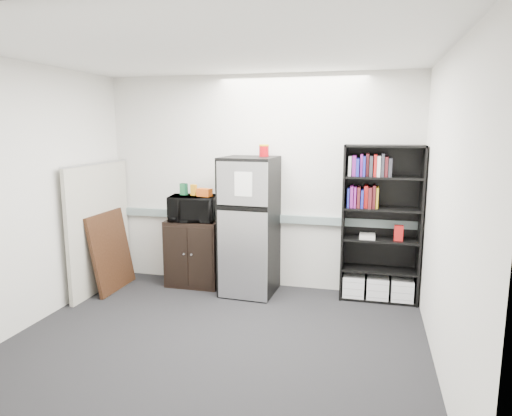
{
  "coord_description": "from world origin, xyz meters",
  "views": [
    {
      "loc": [
        1.39,
        -3.88,
        2.05
      ],
      "look_at": [
        0.18,
        0.9,
        1.17
      ],
      "focal_mm": 32.0,
      "sensor_mm": 36.0,
      "label": 1
    }
  ],
  "objects_px": {
    "bookshelf": "(381,225)",
    "refrigerator": "(249,226)",
    "cabinet": "(195,253)",
    "microwave": "(193,208)",
    "cubicle_partition": "(100,227)"
  },
  "relations": [
    {
      "from": "bookshelf",
      "to": "refrigerator",
      "type": "relative_size",
      "value": 1.09
    },
    {
      "from": "cabinet",
      "to": "microwave",
      "type": "bearing_deg",
      "value": -90.0
    },
    {
      "from": "cabinet",
      "to": "microwave",
      "type": "relative_size",
      "value": 1.49
    },
    {
      "from": "cubicle_partition",
      "to": "refrigerator",
      "type": "xyz_separation_m",
      "value": [
        1.86,
        0.34,
        0.04
      ]
    },
    {
      "from": "bookshelf",
      "to": "cubicle_partition",
      "type": "relative_size",
      "value": 1.14
    },
    {
      "from": "bookshelf",
      "to": "cubicle_partition",
      "type": "distance_m",
      "value": 3.46
    },
    {
      "from": "bookshelf",
      "to": "microwave",
      "type": "xyz_separation_m",
      "value": [
        -2.33,
        -0.08,
        0.12
      ]
    },
    {
      "from": "microwave",
      "to": "bookshelf",
      "type": "bearing_deg",
      "value": -6.99
    },
    {
      "from": "refrigerator",
      "to": "cubicle_partition",
      "type": "bearing_deg",
      "value": -166.8
    },
    {
      "from": "bookshelf",
      "to": "refrigerator",
      "type": "height_order",
      "value": "bookshelf"
    },
    {
      "from": "bookshelf",
      "to": "cabinet",
      "type": "bearing_deg",
      "value": -178.41
    },
    {
      "from": "microwave",
      "to": "refrigerator",
      "type": "distance_m",
      "value": 0.79
    },
    {
      "from": "bookshelf",
      "to": "cubicle_partition",
      "type": "bearing_deg",
      "value": -171.94
    },
    {
      "from": "cubicle_partition",
      "to": "cabinet",
      "type": "height_order",
      "value": "cubicle_partition"
    },
    {
      "from": "cabinet",
      "to": "bookshelf",
      "type": "bearing_deg",
      "value": 1.59
    }
  ]
}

